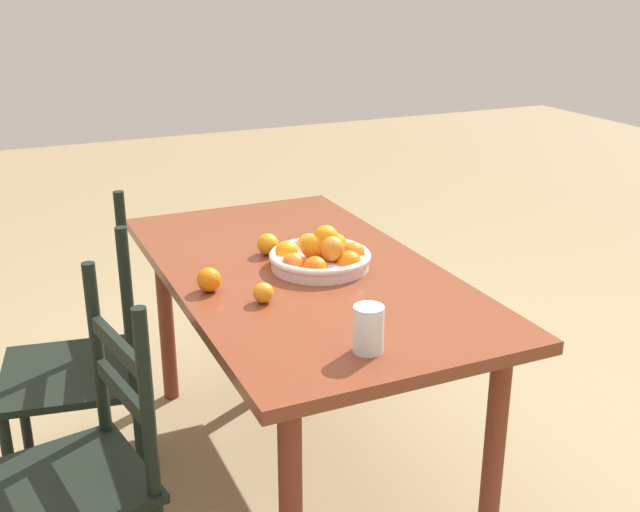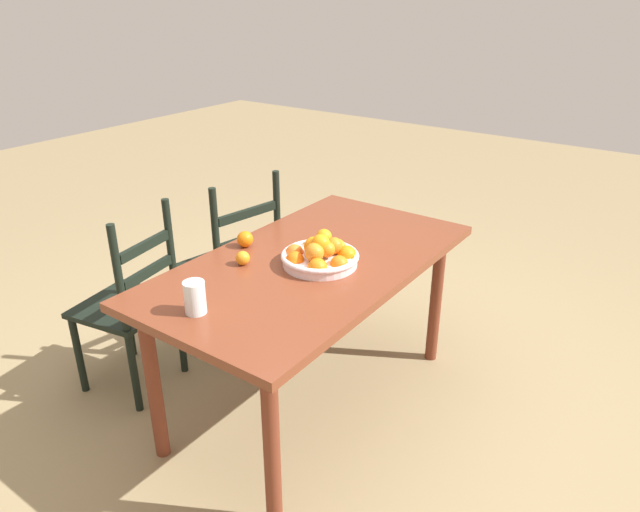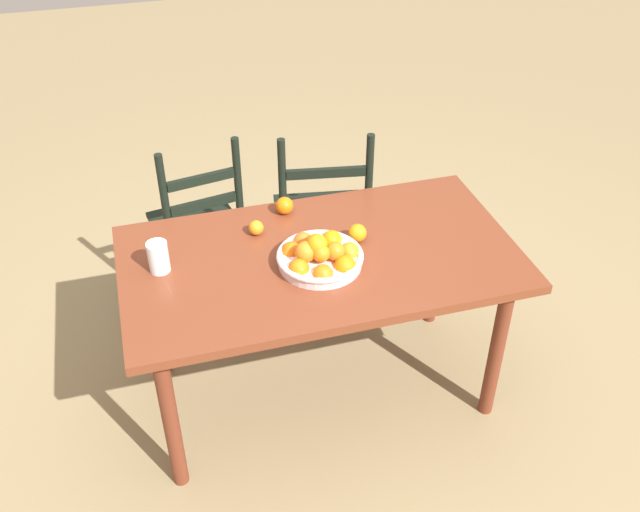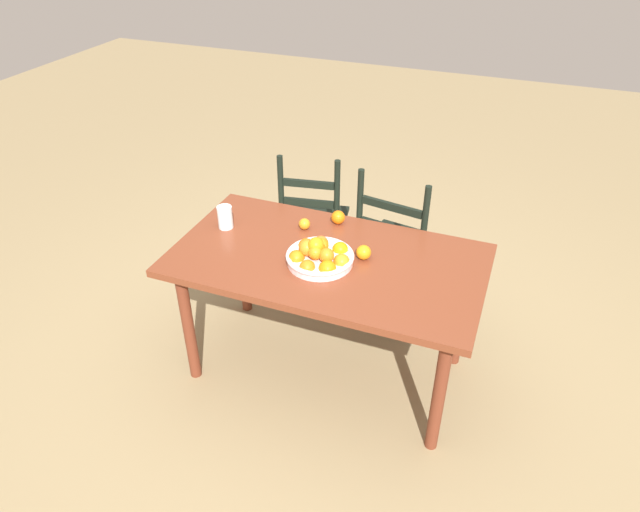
{
  "view_description": "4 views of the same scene",
  "coord_description": "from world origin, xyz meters",
  "px_view_note": "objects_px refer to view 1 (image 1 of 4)",
  "views": [
    {
      "loc": [
        -2.18,
        0.91,
        1.67
      ],
      "look_at": [
        -0.02,
        -0.06,
        0.8
      ],
      "focal_mm": 43.54,
      "sensor_mm": 36.0,
      "label": 1
    },
    {
      "loc": [
        -1.85,
        -1.37,
        1.84
      ],
      "look_at": [
        -0.02,
        -0.06,
        0.8
      ],
      "focal_mm": 32.71,
      "sensor_mm": 36.0,
      "label": 2
    },
    {
      "loc": [
        -0.62,
        -2.16,
        2.42
      ],
      "look_at": [
        -0.02,
        -0.06,
        0.8
      ],
      "focal_mm": 40.17,
      "sensor_mm": 36.0,
      "label": 3
    },
    {
      "loc": [
        0.81,
        -2.2,
        2.35
      ],
      "look_at": [
        -0.02,
        -0.06,
        0.8
      ],
      "focal_mm": 32.09,
      "sensor_mm": 36.0,
      "label": 4
    }
  ],
  "objects_px": {
    "chair_near_window": "(80,478)",
    "drinking_glass": "(368,329)",
    "dining_table": "(301,293)",
    "orange_loose_1": "(263,293)",
    "orange_loose_0": "(209,280)",
    "orange_loose_2": "(268,244)",
    "fruit_bowl": "(321,255)",
    "chair_by_cabinet": "(86,367)"
  },
  "relations": [
    {
      "from": "fruit_bowl",
      "to": "orange_loose_0",
      "type": "distance_m",
      "value": 0.39
    },
    {
      "from": "chair_by_cabinet",
      "to": "orange_loose_2",
      "type": "distance_m",
      "value": 0.73
    },
    {
      "from": "dining_table",
      "to": "drinking_glass",
      "type": "relative_size",
      "value": 12.44
    },
    {
      "from": "chair_by_cabinet",
      "to": "dining_table",
      "type": "bearing_deg",
      "value": 82.77
    },
    {
      "from": "chair_near_window",
      "to": "orange_loose_2",
      "type": "relative_size",
      "value": 12.91
    },
    {
      "from": "chair_near_window",
      "to": "orange_loose_0",
      "type": "relative_size",
      "value": 12.8
    },
    {
      "from": "orange_loose_1",
      "to": "orange_loose_2",
      "type": "xyz_separation_m",
      "value": [
        0.38,
        -0.16,
        0.01
      ]
    },
    {
      "from": "orange_loose_2",
      "to": "orange_loose_0",
      "type": "bearing_deg",
      "value": 129.89
    },
    {
      "from": "orange_loose_2",
      "to": "chair_near_window",
      "type": "bearing_deg",
      "value": 127.23
    },
    {
      "from": "dining_table",
      "to": "chair_near_window",
      "type": "height_order",
      "value": "chair_near_window"
    },
    {
      "from": "chair_by_cabinet",
      "to": "fruit_bowl",
      "type": "xyz_separation_m",
      "value": [
        -0.23,
        -0.75,
        0.36
      ]
    },
    {
      "from": "drinking_glass",
      "to": "dining_table",
      "type": "bearing_deg",
      "value": -6.8
    },
    {
      "from": "chair_near_window",
      "to": "drinking_glass",
      "type": "distance_m",
      "value": 0.84
    },
    {
      "from": "chair_near_window",
      "to": "orange_loose_0",
      "type": "distance_m",
      "value": 0.67
    },
    {
      "from": "dining_table",
      "to": "chair_by_cabinet",
      "type": "distance_m",
      "value": 0.75
    },
    {
      "from": "chair_near_window",
      "to": "orange_loose_1",
      "type": "distance_m",
      "value": 0.7
    },
    {
      "from": "fruit_bowl",
      "to": "chair_by_cabinet",
      "type": "bearing_deg",
      "value": 73.21
    },
    {
      "from": "dining_table",
      "to": "orange_loose_0",
      "type": "height_order",
      "value": "orange_loose_0"
    },
    {
      "from": "orange_loose_2",
      "to": "drinking_glass",
      "type": "bearing_deg",
      "value": 178.44
    },
    {
      "from": "orange_loose_0",
      "to": "fruit_bowl",
      "type": "bearing_deg",
      "value": -83.74
    },
    {
      "from": "fruit_bowl",
      "to": "orange_loose_2",
      "type": "bearing_deg",
      "value": 31.06
    },
    {
      "from": "orange_loose_1",
      "to": "chair_near_window",
      "type": "bearing_deg",
      "value": 107.38
    },
    {
      "from": "orange_loose_1",
      "to": "drinking_glass",
      "type": "relative_size",
      "value": 0.49
    },
    {
      "from": "dining_table",
      "to": "orange_loose_0",
      "type": "relative_size",
      "value": 20.78
    },
    {
      "from": "dining_table",
      "to": "chair_near_window",
      "type": "bearing_deg",
      "value": 116.36
    },
    {
      "from": "chair_near_window",
      "to": "chair_by_cabinet",
      "type": "distance_m",
      "value": 0.61
    },
    {
      "from": "orange_loose_0",
      "to": "dining_table",
      "type": "bearing_deg",
      "value": -79.33
    },
    {
      "from": "dining_table",
      "to": "orange_loose_2",
      "type": "distance_m",
      "value": 0.22
    },
    {
      "from": "chair_near_window",
      "to": "orange_loose_2",
      "type": "height_order",
      "value": "chair_near_window"
    },
    {
      "from": "chair_by_cabinet",
      "to": "fruit_bowl",
      "type": "height_order",
      "value": "chair_by_cabinet"
    },
    {
      "from": "chair_near_window",
      "to": "drinking_glass",
      "type": "bearing_deg",
      "value": 62.96
    },
    {
      "from": "chair_near_window",
      "to": "orange_loose_0",
      "type": "height_order",
      "value": "chair_near_window"
    },
    {
      "from": "dining_table",
      "to": "orange_loose_1",
      "type": "distance_m",
      "value": 0.32
    },
    {
      "from": "fruit_bowl",
      "to": "drinking_glass",
      "type": "height_order",
      "value": "fruit_bowl"
    },
    {
      "from": "orange_loose_1",
      "to": "fruit_bowl",
      "type": "bearing_deg",
      "value": -54.88
    },
    {
      "from": "orange_loose_0",
      "to": "orange_loose_2",
      "type": "height_order",
      "value": "same"
    },
    {
      "from": "chair_near_window",
      "to": "fruit_bowl",
      "type": "height_order",
      "value": "chair_near_window"
    },
    {
      "from": "dining_table",
      "to": "orange_loose_0",
      "type": "bearing_deg",
      "value": 100.67
    },
    {
      "from": "chair_by_cabinet",
      "to": "fruit_bowl",
      "type": "relative_size",
      "value": 2.93
    },
    {
      "from": "fruit_bowl",
      "to": "orange_loose_1",
      "type": "relative_size",
      "value": 5.46
    },
    {
      "from": "dining_table",
      "to": "orange_loose_0",
      "type": "distance_m",
      "value": 0.36
    },
    {
      "from": "drinking_glass",
      "to": "fruit_bowl",
      "type": "bearing_deg",
      "value": -12.86
    }
  ]
}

